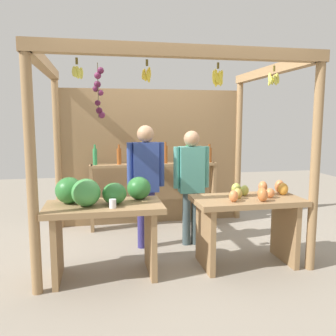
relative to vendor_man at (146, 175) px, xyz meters
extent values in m
plane|color=gray|center=(0.25, 0.04, -0.95)|extent=(12.00, 12.00, 0.00)
cylinder|color=#99754C|center=(-1.20, -1.03, 0.23)|extent=(0.10, 0.10, 2.37)
cylinder|color=#99754C|center=(1.71, -1.03, 0.23)|extent=(0.10, 0.10, 2.37)
cylinder|color=#99754C|center=(-1.20, 1.11, 0.23)|extent=(0.10, 0.10, 2.37)
cylinder|color=#99754C|center=(1.71, 1.11, 0.23)|extent=(0.10, 0.10, 2.37)
cube|color=#99754C|center=(0.25, -1.03, 1.36)|extent=(3.01, 0.12, 0.12)
cube|color=#99754C|center=(-1.20, 0.04, 1.36)|extent=(0.12, 2.24, 0.12)
cube|color=#99754C|center=(1.71, 0.04, 1.36)|extent=(0.12, 2.24, 0.12)
cube|color=olive|center=(0.25, 1.13, 0.11)|extent=(2.91, 0.04, 2.13)
cylinder|color=brown|center=(1.27, -0.86, 1.25)|extent=(0.02, 0.02, 0.06)
ellipsoid|color=#D1CC4C|center=(1.30, -0.86, 1.14)|extent=(0.04, 0.08, 0.12)
ellipsoid|color=#D1CC4C|center=(1.29, -0.83, 1.14)|extent=(0.07, 0.06, 0.12)
ellipsoid|color=#D1CC4C|center=(1.26, -0.82, 1.12)|extent=(0.08, 0.05, 0.12)
ellipsoid|color=#D1CC4C|center=(1.23, -0.85, 1.15)|extent=(0.04, 0.06, 0.12)
ellipsoid|color=#D1CC4C|center=(1.23, -0.88, 1.13)|extent=(0.06, 0.07, 0.12)
ellipsoid|color=#D1CC4C|center=(1.27, -0.90, 1.12)|extent=(0.07, 0.04, 0.12)
ellipsoid|color=#D1CC4C|center=(1.30, -0.89, 1.14)|extent=(0.07, 0.06, 0.12)
cylinder|color=brown|center=(0.62, -0.94, 1.25)|extent=(0.02, 0.02, 0.06)
ellipsoid|color=yellow|center=(0.65, -0.94, 1.13)|extent=(0.04, 0.09, 0.15)
ellipsoid|color=yellow|center=(0.65, -0.91, 1.13)|extent=(0.06, 0.06, 0.15)
ellipsoid|color=yellow|center=(0.62, -0.92, 1.11)|extent=(0.06, 0.04, 0.15)
ellipsoid|color=yellow|center=(0.60, -0.92, 1.14)|extent=(0.08, 0.08, 0.15)
ellipsoid|color=yellow|center=(0.58, -0.95, 1.13)|extent=(0.04, 0.06, 0.15)
ellipsoid|color=yellow|center=(0.59, -0.96, 1.14)|extent=(0.06, 0.06, 0.15)
ellipsoid|color=yellow|center=(0.62, -0.97, 1.11)|extent=(0.09, 0.04, 0.15)
ellipsoid|color=yellow|center=(0.64, -0.97, 1.13)|extent=(0.08, 0.07, 0.15)
cylinder|color=brown|center=(-0.11, -0.98, 1.25)|extent=(0.02, 0.02, 0.06)
ellipsoid|color=gold|center=(-0.09, -0.98, 1.14)|extent=(0.04, 0.06, 0.13)
ellipsoid|color=gold|center=(-0.09, -0.94, 1.16)|extent=(0.06, 0.05, 0.13)
ellipsoid|color=gold|center=(-0.14, -0.96, 1.14)|extent=(0.06, 0.08, 0.13)
ellipsoid|color=gold|center=(-0.14, -0.99, 1.13)|extent=(0.06, 0.08, 0.13)
ellipsoid|color=gold|center=(-0.10, -1.01, 1.12)|extent=(0.05, 0.04, 0.12)
cylinder|color=brown|center=(-0.76, -0.95, 1.25)|extent=(0.02, 0.02, 0.06)
ellipsoid|color=#D1CC4C|center=(-0.72, -0.95, 1.14)|extent=(0.04, 0.06, 0.12)
ellipsoid|color=#D1CC4C|center=(-0.74, -0.93, 1.14)|extent=(0.07, 0.06, 0.12)
ellipsoid|color=#D1CC4C|center=(-0.78, -0.93, 1.16)|extent=(0.07, 0.05, 0.12)
ellipsoid|color=#D1CC4C|center=(-0.79, -0.95, 1.16)|extent=(0.04, 0.08, 0.12)
ellipsoid|color=#D1CC4C|center=(-0.78, -0.98, 1.15)|extent=(0.05, 0.05, 0.12)
ellipsoid|color=#D1CC4C|center=(-0.74, -0.98, 1.14)|extent=(0.06, 0.05, 0.12)
cylinder|color=#4C422D|center=(-0.57, -0.70, 1.00)|extent=(0.01, 0.01, 0.55)
sphere|color=#511938|center=(-0.54, -0.73, 1.20)|extent=(0.07, 0.07, 0.07)
sphere|color=#601E42|center=(-0.57, -0.73, 1.15)|extent=(0.07, 0.07, 0.07)
sphere|color=#511938|center=(-0.58, -0.68, 1.07)|extent=(0.07, 0.07, 0.07)
sphere|color=#511938|center=(-0.60, -0.68, 1.02)|extent=(0.06, 0.06, 0.06)
sphere|color=#601E42|center=(-0.55, -0.68, 0.98)|extent=(0.06, 0.06, 0.06)
sphere|color=#47142D|center=(-0.58, -0.69, 0.88)|extent=(0.06, 0.06, 0.06)
sphere|color=#47142D|center=(-0.57, -0.69, 0.80)|extent=(0.07, 0.07, 0.07)
sphere|color=#601E42|center=(-0.54, -0.69, 0.76)|extent=(0.07, 0.07, 0.07)
cube|color=#99754C|center=(-0.54, -0.76, -0.20)|extent=(1.22, 0.64, 0.06)
cube|color=#99754C|center=(-1.03, -0.76, -0.59)|extent=(0.06, 0.58, 0.72)
cube|color=#99754C|center=(-0.06, -0.76, -0.59)|extent=(0.06, 0.58, 0.72)
ellipsoid|color=#2D7533|center=(-0.90, -0.65, -0.03)|extent=(0.33, 0.33, 0.28)
ellipsoid|color=#2D7533|center=(-0.43, -0.78, -0.06)|extent=(0.35, 0.35, 0.22)
ellipsoid|color=#2D7533|center=(-0.16, -0.59, -0.04)|extent=(0.36, 0.36, 0.25)
ellipsoid|color=#429347|center=(-0.72, -0.81, -0.03)|extent=(0.37, 0.37, 0.28)
cylinder|color=white|center=(-0.46, -0.94, -0.12)|extent=(0.07, 0.07, 0.09)
cube|color=#99754C|center=(1.05, -0.76, -0.20)|extent=(1.22, 0.64, 0.06)
cube|color=#99754C|center=(0.57, -0.76, -0.59)|extent=(0.06, 0.58, 0.72)
cube|color=#99754C|center=(1.54, -0.76, -0.59)|extent=(0.06, 0.58, 0.72)
ellipsoid|color=#E07F47|center=(0.83, -0.92, -0.11)|extent=(0.12, 0.12, 0.13)
ellipsoid|color=#E07F47|center=(1.36, -0.54, -0.10)|extent=(0.13, 0.13, 0.14)
ellipsoid|color=#B79E47|center=(0.92, -0.80, -0.11)|extent=(0.14, 0.14, 0.12)
ellipsoid|color=#CC7038|center=(1.23, -0.78, -0.11)|extent=(0.10, 0.10, 0.11)
ellipsoid|color=#E07F47|center=(1.56, -0.57, -0.09)|extent=(0.15, 0.15, 0.15)
ellipsoid|color=#E07F47|center=(1.30, -0.82, -0.11)|extent=(0.14, 0.14, 0.11)
ellipsoid|color=#CC7038|center=(1.14, -0.97, -0.10)|extent=(0.15, 0.15, 0.14)
ellipsoid|color=#A8B24C|center=(1.07, -0.65, -0.11)|extent=(0.13, 0.13, 0.12)
ellipsoid|color=#A8B24C|center=(1.01, -0.55, -0.10)|extent=(0.15, 0.15, 0.13)
ellipsoid|color=gold|center=(1.53, -0.70, -0.10)|extent=(0.16, 0.16, 0.14)
cube|color=#99754C|center=(-0.71, 0.84, -0.45)|extent=(0.05, 0.20, 1.00)
cube|color=#99754C|center=(1.18, 0.84, -0.45)|extent=(0.05, 0.20, 1.00)
cube|color=#99754C|center=(0.24, 0.84, 0.03)|extent=(1.89, 0.22, 0.04)
cylinder|color=#338C4C|center=(-0.64, 0.84, 0.17)|extent=(0.06, 0.06, 0.24)
cylinder|color=#338C4C|center=(-0.64, 0.84, 0.32)|extent=(0.03, 0.03, 0.06)
cylinder|color=#994C1E|center=(-0.29, 0.84, 0.17)|extent=(0.07, 0.07, 0.24)
cylinder|color=#994C1E|center=(-0.29, 0.84, 0.31)|extent=(0.03, 0.03, 0.06)
cylinder|color=gold|center=(0.06, 0.84, 0.19)|extent=(0.07, 0.07, 0.28)
cylinder|color=gold|center=(0.06, 0.84, 0.36)|extent=(0.03, 0.03, 0.06)
cylinder|color=#994C1E|center=(0.41, 0.84, 0.18)|extent=(0.06, 0.06, 0.27)
cylinder|color=#994C1E|center=(0.41, 0.84, 0.34)|extent=(0.03, 0.03, 0.06)
cylinder|color=#338C4C|center=(0.77, 0.84, 0.18)|extent=(0.07, 0.07, 0.28)
cylinder|color=#338C4C|center=(0.77, 0.84, 0.35)|extent=(0.03, 0.03, 0.06)
cylinder|color=#994C1E|center=(1.12, 0.84, 0.16)|extent=(0.07, 0.07, 0.23)
cylinder|color=#994C1E|center=(1.12, 0.84, 0.30)|extent=(0.03, 0.03, 0.06)
cylinder|color=navy|center=(-0.06, 0.00, -0.58)|extent=(0.11, 0.11, 0.75)
cylinder|color=navy|center=(0.06, 0.00, -0.58)|extent=(0.11, 0.11, 0.75)
cube|color=#2D428C|center=(0.00, 0.00, 0.11)|extent=(0.32, 0.19, 0.63)
cylinder|color=#2D428C|center=(-0.20, 0.00, 0.14)|extent=(0.08, 0.08, 0.57)
cylinder|color=#2D428C|center=(0.20, 0.00, 0.14)|extent=(0.08, 0.08, 0.57)
sphere|color=tan|center=(0.00, 0.00, 0.53)|extent=(0.22, 0.22, 0.22)
cylinder|color=#3E4F52|center=(0.54, 0.00, -0.60)|extent=(0.11, 0.11, 0.71)
cylinder|color=#3E4F52|center=(0.66, 0.00, -0.60)|extent=(0.11, 0.11, 0.71)
cube|color=teal|center=(0.60, 0.00, 0.06)|extent=(0.32, 0.19, 0.60)
cylinder|color=teal|center=(0.40, 0.00, 0.09)|extent=(0.08, 0.08, 0.54)
cylinder|color=teal|center=(0.80, 0.00, 0.09)|extent=(0.08, 0.08, 0.54)
sphere|color=tan|center=(0.60, 0.00, 0.46)|extent=(0.21, 0.21, 0.21)
camera|label=1|loc=(-0.58, -4.42, 0.70)|focal=37.63mm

